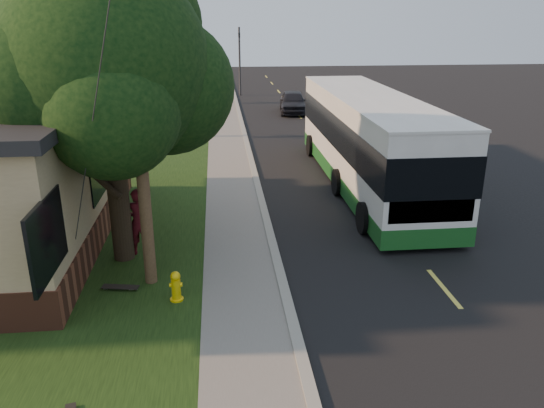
% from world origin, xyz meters
% --- Properties ---
extents(ground, '(120.00, 120.00, 0.00)m').
position_xyz_m(ground, '(0.00, 0.00, 0.00)').
color(ground, black).
rests_on(ground, ground).
extents(road, '(8.00, 80.00, 0.01)m').
position_xyz_m(road, '(4.00, 10.00, 0.01)').
color(road, black).
rests_on(road, ground).
extents(curb, '(0.25, 80.00, 0.12)m').
position_xyz_m(curb, '(0.00, 10.00, 0.06)').
color(curb, gray).
rests_on(curb, ground).
extents(sidewalk, '(2.00, 80.00, 0.08)m').
position_xyz_m(sidewalk, '(-1.00, 10.00, 0.04)').
color(sidewalk, slate).
rests_on(sidewalk, ground).
extents(grass_verge, '(5.00, 80.00, 0.07)m').
position_xyz_m(grass_verge, '(-4.50, 10.00, 0.04)').
color(grass_verge, black).
rests_on(grass_verge, ground).
extents(fire_hydrant, '(0.32, 0.32, 0.74)m').
position_xyz_m(fire_hydrant, '(-2.60, 0.00, 0.43)').
color(fire_hydrant, yellow).
rests_on(fire_hydrant, grass_verge).
extents(utility_pole, '(2.86, 3.21, 9.07)m').
position_xyz_m(utility_pole, '(-3.31, 0.99, 4.63)').
color(utility_pole, '#473321').
rests_on(utility_pole, ground).
extents(leafy_tree, '(6.30, 6.00, 7.80)m').
position_xyz_m(leafy_tree, '(-4.17, 2.65, 5.17)').
color(leafy_tree, black).
rests_on(leafy_tree, grass_verge).
extents(bare_tree_near, '(1.38, 1.21, 4.31)m').
position_xyz_m(bare_tree_near, '(-3.50, 18.00, 2.15)').
color(bare_tree_near, black).
rests_on(bare_tree_near, grass_verge).
extents(bare_tree_far, '(1.38, 1.21, 4.03)m').
position_xyz_m(bare_tree_far, '(-3.00, 30.00, 2.00)').
color(bare_tree_far, black).
rests_on(bare_tree_far, grass_verge).
extents(traffic_signal, '(0.18, 0.22, 5.50)m').
position_xyz_m(traffic_signal, '(0.50, 34.00, 3.16)').
color(traffic_signal, '#2D2D30').
rests_on(traffic_signal, ground).
extents(transit_bus, '(3.06, 13.24, 3.58)m').
position_xyz_m(transit_bus, '(4.32, 8.52, 1.91)').
color(transit_bus, silver).
rests_on(transit_bus, ground).
extents(skateboarder, '(0.71, 0.48, 1.93)m').
position_xyz_m(skateboarder, '(-3.76, 2.71, 1.04)').
color(skateboarder, '#480E15').
rests_on(skateboarder, grass_verge).
extents(skateboard_spare, '(0.93, 0.39, 0.09)m').
position_xyz_m(skateboard_spare, '(-4.02, 0.65, 0.13)').
color(skateboard_spare, black).
rests_on(skateboard_spare, grass_verge).
extents(dumpster, '(1.84, 1.64, 1.34)m').
position_xyz_m(dumpster, '(-8.05, 7.84, 0.72)').
color(dumpster, black).
rests_on(dumpster, building_lot).
extents(distant_car, '(2.19, 4.57, 1.51)m').
position_xyz_m(distant_car, '(3.75, 25.29, 0.75)').
color(distant_car, black).
rests_on(distant_car, ground).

